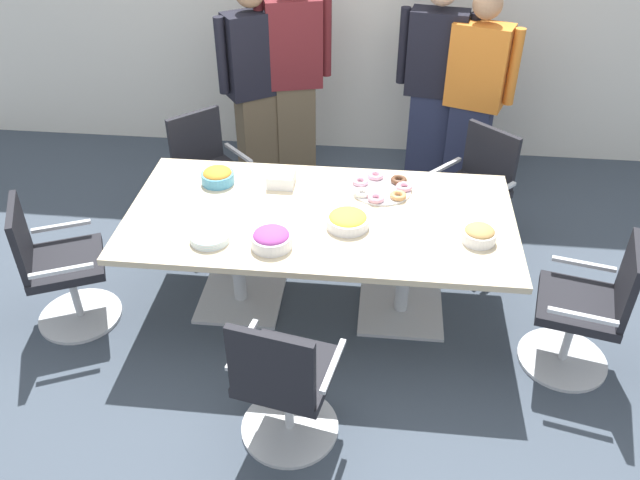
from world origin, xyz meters
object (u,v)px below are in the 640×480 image
Objects in this scene: person_standing_3 at (474,96)px; snack_bowl_chips_orange at (218,176)px; office_chair_0 at (586,314)px; person_standing_0 at (255,85)px; snack_bowl_candy_mix at (271,238)px; office_chair_1 at (472,197)px; office_chair_2 at (210,180)px; conference_table at (320,230)px; person_standing_2 at (433,84)px; snack_bowl_cookies at (479,234)px; person_standing_1 at (294,74)px; plate_stack at (210,237)px; donut_platter at (382,188)px; office_chair_3 at (59,271)px; napkin_pile at (281,179)px; office_chair_4 at (284,386)px; snack_bowl_chips_yellow at (348,220)px.

person_standing_3 is 2.19m from snack_bowl_chips_orange.
office_chair_0 is 3.06m from person_standing_0.
snack_bowl_candy_mix is 1.10× the size of snack_bowl_chips_orange.
office_chair_1 and office_chair_2 have the same top height.
person_standing_2 is at bearing 66.85° from conference_table.
snack_bowl_cookies is (0.95, -0.19, 0.17)m from conference_table.
person_standing_1 is 1.07× the size of person_standing_3.
person_standing_3 reaches higher than plate_stack.
office_chair_2 is at bearing 119.42° from snack_bowl_candy_mix.
person_standing_2 is 0.35m from person_standing_3.
person_standing_0 is at bearing 113.78° from conference_table.
donut_platter is (0.62, 0.68, -0.03)m from snack_bowl_candy_mix.
office_chair_3 is 2.17m from person_standing_0.
person_standing_2 reaches higher than snack_bowl_candy_mix.
snack_bowl_cookies is 0.50× the size of donut_platter.
snack_bowl_chips_orange is (-1.78, -1.28, -0.09)m from person_standing_3.
snack_bowl_chips_orange reaches higher than napkin_pile.
snack_bowl_chips_orange is at bearing 61.95° from person_standing_1.
office_chair_1 is 1.00× the size of office_chair_4.
plate_stack is at bearing 177.50° from snack_bowl_candy_mix.
person_standing_0 is at bearing 130.30° from donut_platter.
person_standing_3 is (2.70, 1.90, 0.49)m from office_chair_3.
office_chair_4 reaches higher than donut_platter.
person_standing_1 reaches higher than office_chair_0.
office_chair_2 reaches higher than napkin_pile.
donut_platter is at bearing -0.77° from napkin_pile.
office_chair_4 is at bearing 81.62° from person_standing_1.
person_standing_3 is at bearing 35.84° from snack_bowl_chips_orange.
person_standing_1 reaches higher than napkin_pile.
conference_table is 0.80m from snack_bowl_chips_orange.
office_chair_4 is 0.53× the size of person_standing_3.
snack_bowl_cookies is 0.77m from snack_bowl_chips_yellow.
plate_stack is at bearing 63.94° from office_chair_3.
office_chair_3 is (-2.69, -1.18, 0.00)m from office_chair_1.
person_standing_1 reaches higher than office_chair_2.
person_standing_2 is 7.60× the size of plate_stack.
office_chair_3 is at bearing -169.22° from conference_table.
office_chair_4 is at bearing 68.60° from person_standing_0.
person_standing_2 is at bearing 96.25° from snack_bowl_cookies.
person_standing_3 reaches higher than office_chair_2.
office_chair_2 is 1.58m from snack_bowl_chips_yellow.
donut_platter is at bearing 81.17° from person_standing_3.
person_standing_2 is (0.74, 1.73, 0.30)m from conference_table.
snack_bowl_cookies is (1.19, 0.18, -0.00)m from snack_bowl_candy_mix.
snack_bowl_candy_mix is (-0.17, 0.74, 0.40)m from office_chair_4.
office_chair_1 is 2.93m from office_chair_3.
napkin_pile is at bearing 3.13° from snack_bowl_chips_orange.
person_standing_0 reaches higher than snack_bowl_chips_orange.
person_standing_0 is at bearing 19.64° from office_chair_1.
office_chair_2 is 0.89m from person_standing_0.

